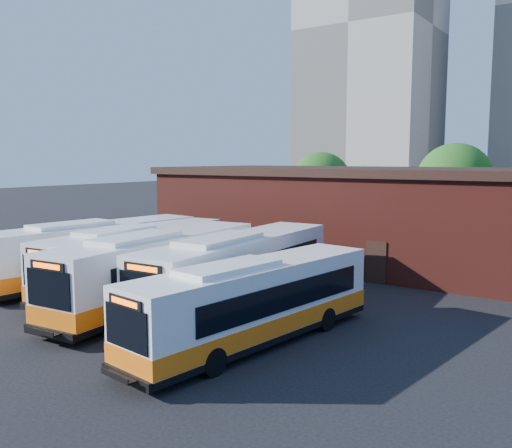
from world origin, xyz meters
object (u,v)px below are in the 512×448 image
Objects in this scene: bus_mideast at (239,275)px; bus_east at (255,305)px; bus_farwest at (97,254)px; bus_midwest at (159,272)px; transit_worker at (110,346)px; bus_west at (137,261)px.

bus_east is at bearing -49.71° from bus_mideast.
bus_farwest is 1.09× the size of bus_east.
bus_midwest is 7.96m from transit_worker.
bus_farwest is 0.98× the size of bus_mideast.
bus_mideast is 4.78m from bus_east.
bus_east is (6.78, -1.78, -0.16)m from bus_midwest.
transit_worker is (0.81, -8.33, -0.83)m from bus_mideast.
transit_worker is (-2.48, -4.87, -0.67)m from bus_east.
bus_mideast is (10.01, 0.04, 0.03)m from bus_farwest.
bus_mideast is at bearing 20.98° from bus_midwest.
bus_farwest is 13.65m from transit_worker.
bus_midwest reaches higher than bus_farwest.
bus_east is at bearing -20.02° from transit_worker.
bus_farwest is at bearing 177.06° from bus_mideast.
bus_east is (10.06, -3.42, -0.11)m from bus_west.
bus_midwest reaches higher than bus_west.
bus_midwest is (6.52, -1.65, 0.02)m from bus_farwest.
bus_midwest reaches higher than transit_worker.
bus_mideast is (3.49, 1.69, 0.01)m from bus_midwest.
bus_west is 6.77m from bus_mideast.
bus_west is 0.97× the size of bus_midwest.
bus_midwest is 8.26× the size of transit_worker.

